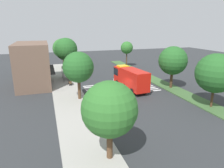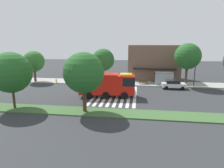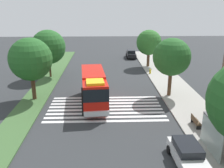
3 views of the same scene
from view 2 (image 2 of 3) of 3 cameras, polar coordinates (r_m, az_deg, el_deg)
The scene contains 16 objects.
ground_plane at distance 32.24m, azimuth -4.06°, elevation -2.98°, with size 120.00×120.00×0.00m, color #2D3033.
sidewalk at distance 41.08m, azimuth -1.39°, elevation 0.51°, with size 60.00×4.79×0.14m, color #9E9B93.
median_strip at distance 24.48m, azimuth -8.17°, elevation -7.96°, with size 60.00×3.00×0.14m, color #3D6033.
crosswalk at distance 31.78m, azimuth 1.02°, elevation -3.17°, with size 6.75×12.37×0.01m.
fire_truck at distance 30.19m, azimuth -1.02°, elevation 0.04°, with size 8.88×3.36×3.70m.
parked_car_mid at distance 37.41m, azimuth 17.52°, elevation -0.07°, with size 4.26×2.11×1.58m.
bus_stop_shelter at distance 39.48m, azimuth 15.02°, elevation 2.28°, with size 3.50×1.40×2.46m.
bench_near_shelter at distance 39.45m, azimuth 9.14°, elevation 0.62°, with size 1.60×0.50×0.90m.
street_lamp at distance 39.52m, azimuth 23.22°, elevation 4.74°, with size 0.36×0.36×6.50m.
storefront_building at distance 45.21m, azimuth 12.07°, elevation 6.20°, with size 11.23×6.41×7.73m.
sidewalk_tree_far_west at distance 44.31m, azimuth -21.90°, elevation 6.15°, with size 4.42×4.42×6.48m.
sidewalk_tree_west at distance 39.09m, azimuth -2.61°, elevation 7.04°, with size 4.46×4.46×7.00m.
sidewalk_tree_center at distance 39.39m, azimuth 21.27°, elevation 7.55°, with size 4.86×4.86×8.09m.
median_tree_far_west at distance 27.37m, azimuth -27.46°, elevation 3.00°, with size 5.11×5.11×7.15m.
median_tree_west at distance 23.23m, azimuth -8.27°, elevation 3.25°, with size 4.87×4.87×7.21m.
fire_hydrant at distance 42.20m, azimuth -15.99°, elevation 0.93°, with size 0.28×0.28×0.70m, color gold.
Camera 2 is at (6.57, -30.39, 8.54)m, focal length 31.25 mm.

